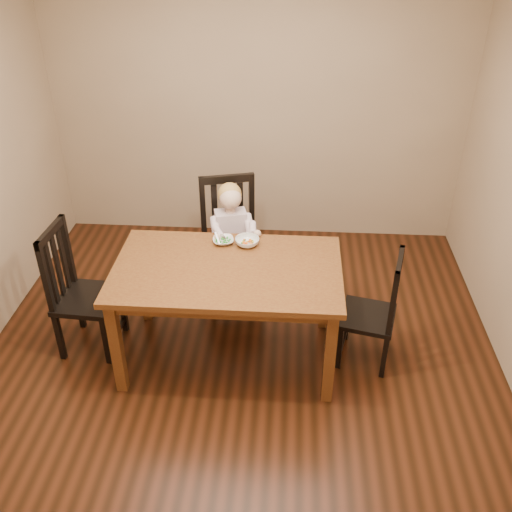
# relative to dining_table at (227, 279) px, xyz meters

# --- Properties ---
(room) EXTENTS (4.01, 4.01, 2.71)m
(room) POSITION_rel_dining_table_xyz_m (0.09, -0.01, 0.63)
(room) COLOR #3F1C0D
(room) RESTS_ON ground
(dining_table) EXTENTS (1.63, 0.98, 0.81)m
(dining_table) POSITION_rel_dining_table_xyz_m (0.00, 0.00, 0.00)
(dining_table) COLOR #502712
(dining_table) RESTS_ON room
(chair_child) EXTENTS (0.58, 0.57, 1.11)m
(chair_child) POSITION_rel_dining_table_xyz_m (-0.06, 0.77, -0.18)
(chair_child) COLOR black
(chair_child) RESTS_ON room
(chair_left) EXTENTS (0.46, 0.48, 1.05)m
(chair_left) POSITION_rel_dining_table_xyz_m (-1.14, 0.06, -0.22)
(chair_left) COLOR black
(chair_left) RESTS_ON room
(chair_right) EXTENTS (0.47, 0.48, 0.94)m
(chair_right) POSITION_rel_dining_table_xyz_m (1.09, 0.03, -0.27)
(chair_right) COLOR black
(chair_right) RESTS_ON room
(toddler) EXTENTS (0.43, 0.49, 0.58)m
(toddler) POSITION_rel_dining_table_xyz_m (-0.05, 0.72, -0.04)
(toddler) COLOR silver
(toddler) RESTS_ON chair_child
(bowl_peas) EXTENTS (0.19, 0.19, 0.04)m
(bowl_peas) POSITION_rel_dining_table_xyz_m (-0.07, 0.34, 0.11)
(bowl_peas) COLOR silver
(bowl_peas) RESTS_ON dining_table
(bowl_veg) EXTENTS (0.19, 0.19, 0.06)m
(bowl_veg) POSITION_rel_dining_table_xyz_m (0.12, 0.32, 0.12)
(bowl_veg) COLOR silver
(bowl_veg) RESTS_ON dining_table
(fork) EXTENTS (0.05, 0.11, 0.04)m
(fork) POSITION_rel_dining_table_xyz_m (-0.11, 0.32, 0.14)
(fork) COLOR silver
(fork) RESTS_ON bowl_peas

